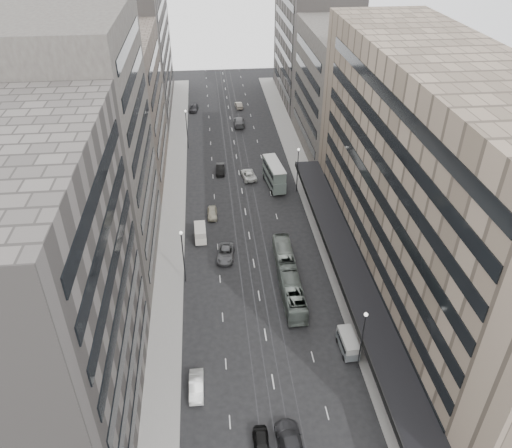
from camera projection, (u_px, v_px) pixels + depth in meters
name	position (u px, v px, depth m)	size (l,w,h in m)	color
ground	(266.00, 341.00, 59.40)	(220.00, 220.00, 0.00)	black
sidewalk_right	(306.00, 183.00, 91.43)	(4.00, 125.00, 0.15)	gray
sidewalk_left	(175.00, 190.00, 89.35)	(4.00, 125.00, 0.15)	gray
department_store	(438.00, 189.00, 59.59)	(19.20, 60.00, 30.00)	gray
building_right_mid	(344.00, 92.00, 97.64)	(15.00, 28.00, 24.00)	#433E3A
building_right_far	(314.00, 43.00, 121.36)	(15.00, 32.00, 28.00)	#635D59
building_left_a	(30.00, 307.00, 42.60)	(15.00, 28.00, 30.00)	#635D59
building_left_b	(84.00, 150.00, 63.84)	(15.00, 26.00, 34.00)	#433E3A
building_left_c	(116.00, 108.00, 88.68)	(15.00, 28.00, 25.00)	#665A4F
building_left_d	(133.00, 51.00, 115.16)	(15.00, 38.00, 28.00)	#635D59
lamp_right_near	(363.00, 334.00, 53.21)	(0.44, 0.44, 8.32)	#262628
lamp_right_far	(298.00, 165.00, 86.32)	(0.44, 0.44, 8.32)	#262628
lamp_left_near	(183.00, 251.00, 65.60)	(0.44, 0.44, 8.32)	#262628
lamp_left_far	(186.00, 125.00, 101.19)	(0.44, 0.44, 8.32)	#262628
bus_near	(292.00, 292.00, 64.49)	(2.45, 10.45, 2.91)	gray
bus_far	(285.00, 260.00, 70.25)	(2.35, 10.04, 2.80)	#909B92
double_decker	(274.00, 174.00, 89.36)	(3.37, 8.53, 4.55)	slate
vw_microbus	(348.00, 343.00, 57.50)	(1.99, 4.14, 2.20)	slate
panel_van	(200.00, 233.00, 75.91)	(1.97, 3.83, 2.38)	silver
sedan_0	(262.00, 445.00, 47.50)	(1.58, 3.93, 1.34)	black
sedan_1	(196.00, 386.00, 53.10)	(1.50, 4.30, 1.42)	silver
sedan_2	(225.00, 254.00, 72.57)	(2.32, 5.04, 1.40)	#5E5E61
sedan_3	(291.00, 444.00, 47.38)	(2.40, 5.91, 1.72)	#262629
sedan_4	(212.00, 213.00, 81.77)	(1.59, 3.96, 1.35)	beige
sedan_5	(220.00, 169.00, 94.70)	(1.55, 4.45, 1.47)	black
sedan_6	(249.00, 175.00, 92.88)	(2.34, 5.07, 1.41)	white
sedan_7	(239.00, 122.00, 113.88)	(2.41, 5.92, 1.72)	#5E5E61
sedan_8	(194.00, 108.00, 121.47)	(1.85, 4.59, 1.57)	#29292C
sedan_9	(239.00, 105.00, 123.28)	(1.45, 4.15, 1.37)	#AEA290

